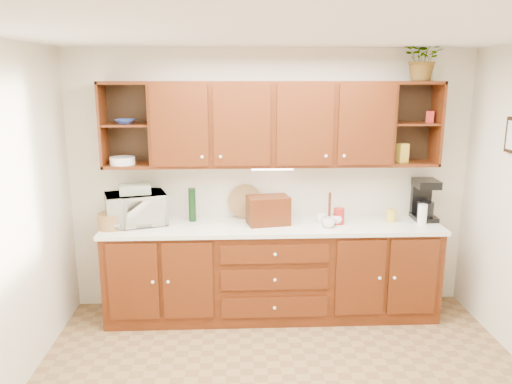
{
  "coord_description": "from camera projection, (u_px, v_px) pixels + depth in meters",
  "views": [
    {
      "loc": [
        -0.36,
        -3.16,
        2.33
      ],
      "look_at": [
        -0.17,
        1.15,
        1.33
      ],
      "focal_mm": 35.0,
      "sensor_mm": 36.0,
      "label": 1
    }
  ],
  "objects": [
    {
      "name": "ceiling",
      "position": [
        293.0,
        31.0,
        3.03
      ],
      "size": [
        4.0,
        4.0,
        0.0
      ],
      "primitive_type": "plane",
      "rotation": [
        3.14,
        0.0,
        0.0
      ],
      "color": "white",
      "rests_on": "back_wall"
    },
    {
      "name": "back_wall",
      "position": [
        270.0,
        181.0,
        5.03
      ],
      "size": [
        4.0,
        0.0,
        4.0
      ],
      "primitive_type": "plane",
      "rotation": [
        1.57,
        0.0,
        0.0
      ],
      "color": "beige",
      "rests_on": "floor"
    },
    {
      "name": "base_cabinets",
      "position": [
        272.0,
        272.0,
        4.93
      ],
      "size": [
        3.2,
        0.6,
        0.9
      ],
      "primitive_type": "cube",
      "color": "#391806",
      "rests_on": "floor"
    },
    {
      "name": "countertop",
      "position": [
        273.0,
        226.0,
        4.81
      ],
      "size": [
        3.24,
        0.64,
        0.04
      ],
      "primitive_type": "cube",
      "color": "white",
      "rests_on": "base_cabinets"
    },
    {
      "name": "upper_cabinets",
      "position": [
        273.0,
        124.0,
        4.74
      ],
      "size": [
        3.2,
        0.33,
        0.8
      ],
      "color": "#391806",
      "rests_on": "back_wall"
    },
    {
      "name": "undercabinet_light",
      "position": [
        272.0,
        169.0,
        4.78
      ],
      "size": [
        0.4,
        0.05,
        0.02
      ],
      "primitive_type": "cube",
      "color": "white",
      "rests_on": "upper_cabinets"
    },
    {
      "name": "wicker_basket",
      "position": [
        111.0,
        221.0,
        4.66
      ],
      "size": [
        0.29,
        0.29,
        0.15
      ],
      "primitive_type": "cylinder",
      "rotation": [
        0.0,
        0.0,
        0.21
      ],
      "color": "olive",
      "rests_on": "countertop"
    },
    {
      "name": "microwave",
      "position": [
        136.0,
        209.0,
        4.78
      ],
      "size": [
        0.64,
        0.53,
        0.31
      ],
      "primitive_type": "imported",
      "rotation": [
        0.0,
        0.0,
        0.32
      ],
      "color": "beige",
      "rests_on": "countertop"
    },
    {
      "name": "towel_stack",
      "position": [
        135.0,
        189.0,
        4.74
      ],
      "size": [
        0.33,
        0.27,
        0.09
      ],
      "primitive_type": "cube",
      "rotation": [
        0.0,
        0.0,
        0.24
      ],
      "color": "tan",
      "rests_on": "microwave"
    },
    {
      "name": "wine_bottle",
      "position": [
        192.0,
        205.0,
        4.89
      ],
      "size": [
        0.08,
        0.08,
        0.33
      ],
      "primitive_type": "cylinder",
      "rotation": [
        0.0,
        0.0,
        0.17
      ],
      "color": "black",
      "rests_on": "countertop"
    },
    {
      "name": "woven_tray",
      "position": [
        245.0,
        217.0,
        5.04
      ],
      "size": [
        0.34,
        0.09,
        0.34
      ],
      "primitive_type": "cylinder",
      "rotation": [
        1.36,
        0.0,
        -0.0
      ],
      "color": "olive",
      "rests_on": "countertop"
    },
    {
      "name": "bread_box",
      "position": [
        268.0,
        210.0,
        4.79
      ],
      "size": [
        0.43,
        0.31,
        0.27
      ],
      "primitive_type": "cube",
      "rotation": [
        0.0,
        0.0,
        0.18
      ],
      "color": "#391806",
      "rests_on": "countertop"
    },
    {
      "name": "mug_tree",
      "position": [
        329.0,
        220.0,
        4.78
      ],
      "size": [
        0.29,
        0.29,
        0.32
      ],
      "rotation": [
        0.0,
        0.0,
        0.3
      ],
      "color": "#391806",
      "rests_on": "countertop"
    },
    {
      "name": "canister_red",
      "position": [
        339.0,
        216.0,
        4.81
      ],
      "size": [
        0.12,
        0.12,
        0.15
      ],
      "primitive_type": "cylinder",
      "rotation": [
        0.0,
        0.0,
        -0.25
      ],
      "color": "#A51D18",
      "rests_on": "countertop"
    },
    {
      "name": "canister_white",
      "position": [
        422.0,
        214.0,
        4.8
      ],
      "size": [
        0.1,
        0.1,
        0.19
      ],
      "primitive_type": "cylinder",
      "rotation": [
        0.0,
        0.0,
        -0.21
      ],
      "color": "white",
      "rests_on": "countertop"
    },
    {
      "name": "canister_yellow",
      "position": [
        391.0,
        216.0,
        4.9
      ],
      "size": [
        0.12,
        0.12,
        0.12
      ],
      "primitive_type": "cylinder",
      "rotation": [
        0.0,
        0.0,
        -0.29
      ],
      "color": "gold",
      "rests_on": "countertop"
    },
    {
      "name": "coffee_maker",
      "position": [
        424.0,
        200.0,
        4.95
      ],
      "size": [
        0.23,
        0.29,
        0.41
      ],
      "rotation": [
        0.0,
        0.0,
        -0.04
      ],
      "color": "black",
      "rests_on": "countertop"
    },
    {
      "name": "bowl_stack",
      "position": [
        125.0,
        121.0,
        4.66
      ],
      "size": [
        0.21,
        0.21,
        0.04
      ],
      "primitive_type": "imported",
      "rotation": [
        0.0,
        0.0,
        -0.2
      ],
      "color": "#2A429C",
      "rests_on": "upper_cabinets"
    },
    {
      "name": "plate_stack",
      "position": [
        122.0,
        161.0,
        4.71
      ],
      "size": [
        0.27,
        0.27,
        0.07
      ],
      "primitive_type": "cylinder",
      "rotation": [
        0.0,
        0.0,
        -0.15
      ],
      "color": "white",
      "rests_on": "upper_cabinets"
    },
    {
      "name": "pantry_box_yellow",
      "position": [
        402.0,
        153.0,
        4.84
      ],
      "size": [
        0.12,
        0.11,
        0.18
      ],
      "primitive_type": "cube",
      "rotation": [
        0.0,
        0.0,
        0.32
      ],
      "color": "gold",
      "rests_on": "upper_cabinets"
    },
    {
      "name": "pantry_box_red",
      "position": [
        430.0,
        117.0,
        4.78
      ],
      "size": [
        0.09,
        0.09,
        0.11
      ],
      "primitive_type": "cube",
      "rotation": [
        0.0,
        0.0,
        -0.42
      ],
      "color": "#A51D18",
      "rests_on": "upper_cabinets"
    },
    {
      "name": "potted_plant",
      "position": [
        424.0,
        58.0,
        4.62
      ],
      "size": [
        0.46,
        0.43,
        0.41
      ],
      "primitive_type": "imported",
      "rotation": [
        0.0,
        0.0,
        -0.36
      ],
      "color": "#999999",
      "rests_on": "upper_cabinets"
    }
  ]
}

